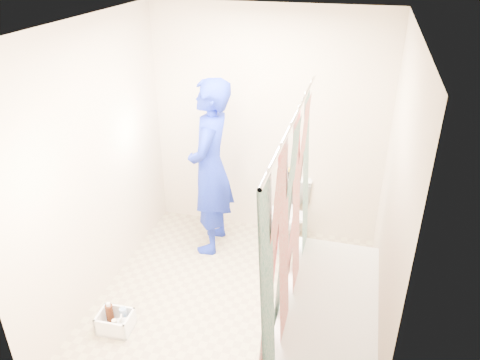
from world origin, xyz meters
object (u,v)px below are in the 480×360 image
(toilet, at_px, (288,214))
(cleaning_caddy, at_px, (116,322))
(plumber, at_px, (210,168))
(bathtub, at_px, (326,333))

(toilet, distance_m, cleaning_caddy, 2.02)
(toilet, distance_m, plumber, 0.98)
(toilet, bearing_deg, bathtub, -65.32)
(bathtub, bearing_deg, cleaning_caddy, -175.18)
(toilet, bearing_deg, cleaning_caddy, -120.21)
(bathtub, distance_m, plumber, 1.90)
(bathtub, xyz_separation_m, toilet, (-0.55, 1.51, 0.07))
(cleaning_caddy, bearing_deg, bathtub, 2.35)
(bathtub, height_order, cleaning_caddy, bathtub)
(bathtub, relative_size, toilet, 2.58)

